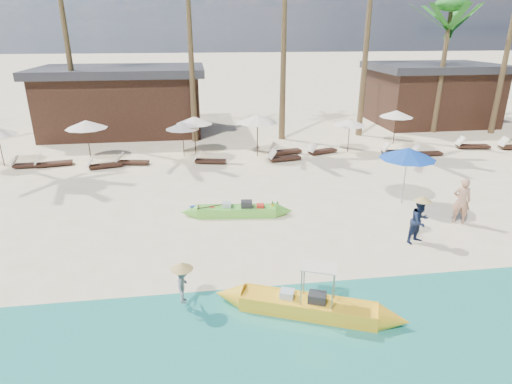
{
  "coord_description": "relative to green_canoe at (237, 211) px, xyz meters",
  "views": [
    {
      "loc": [
        -3.22,
        -12.4,
        6.64
      ],
      "look_at": [
        -1.2,
        2.0,
        1.07
      ],
      "focal_mm": 30.0,
      "sensor_mm": 36.0,
      "label": 1
    }
  ],
  "objects": [
    {
      "name": "pavilion_east",
      "position": [
        15.89,
        15.13,
        1.99
      ],
      "size": [
        8.8,
        6.6,
        4.3
      ],
      "color": "#341E15",
      "rests_on": "ground"
    },
    {
      "name": "resort_parasol_3",
      "position": [
        -7.04,
        8.21,
        1.78
      ],
      "size": [
        2.14,
        2.14,
        2.2
      ],
      "color": "#341E15",
      "rests_on": "ground"
    },
    {
      "name": "resort_parasol_6",
      "position": [
        1.93,
        7.95,
        1.89
      ],
      "size": [
        2.26,
        2.26,
        2.33
      ],
      "color": "#341E15",
      "rests_on": "ground"
    },
    {
      "name": "lounger_8_left",
      "position": [
        11.2,
        6.69,
        -0.01
      ],
      "size": [
        1.71,
        0.54,
        0.58
      ],
      "rotation": [
        0.0,
        0.0,
        0.01
      ],
      "color": "#341E15",
      "rests_on": "ground"
    },
    {
      "name": "palm_6",
      "position": [
        14.72,
        12.15,
        6.85
      ],
      "size": [
        2.08,
        2.08,
        8.51
      ],
      "color": "brown",
      "rests_on": "ground"
    },
    {
      "name": "ground",
      "position": [
        1.89,
        -2.37,
        -0.2
      ],
      "size": [
        240.0,
        240.0,
        0.0
      ],
      "primitive_type": "plane",
      "color": "#FFE4BC",
      "rests_on": "ground"
    },
    {
      "name": "vendor_yellow",
      "position": [
        -1.87,
        -5.5,
        0.48
      ],
      "size": [
        0.45,
        0.69,
        1.01
      ],
      "primitive_type": "imported",
      "rotation": [
        0.0,
        0.0,
        1.46
      ],
      "color": "gray",
      "rests_on": "ground"
    },
    {
      "name": "lounger_6_right",
      "position": [
        3.43,
        8.07,
        0.01
      ],
      "size": [
        1.94,
        0.96,
        0.63
      ],
      "rotation": [
        0.0,
        0.0,
        0.22
      ],
      "color": "#341E15",
      "rests_on": "ground"
    },
    {
      "name": "lounger_7_left",
      "position": [
        5.55,
        7.9,
        -0.0
      ],
      "size": [
        1.84,
        1.1,
        0.6
      ],
      "rotation": [
        0.0,
        0.0,
        0.35
      ],
      "color": "#341E15",
      "rests_on": "ground"
    },
    {
      "name": "lounger_9_left",
      "position": [
        14.61,
        7.73,
        0.02
      ],
      "size": [
        2.0,
        0.87,
        0.66
      ],
      "rotation": [
        0.0,
        0.0,
        -0.15
      ],
      "color": "#341E15",
      "rests_on": "ground"
    },
    {
      "name": "lounger_4_left",
      "position": [
        -6.17,
        6.83,
        -0.01
      ],
      "size": [
        1.76,
        0.92,
        0.57
      ],
      "rotation": [
        0.0,
        0.0,
        0.25
      ],
      "color": "#341E15",
      "rests_on": "ground"
    },
    {
      "name": "pavilion_west",
      "position": [
        -6.11,
        15.13,
        1.99
      ],
      "size": [
        10.8,
        6.6,
        4.3
      ],
      "color": "#341E15",
      "rests_on": "ground"
    },
    {
      "name": "lounger_4_right",
      "position": [
        -4.82,
        7.26,
        -0.02
      ],
      "size": [
        1.7,
        0.75,
        0.56
      ],
      "rotation": [
        0.0,
        0.0,
        -0.16
      ],
      "color": "#341E15",
      "rests_on": "ground"
    },
    {
      "name": "lounger_3_left",
      "position": [
        -9.98,
        7.45,
        -0.01
      ],
      "size": [
        1.68,
        0.56,
        0.57
      ],
      "rotation": [
        0.0,
        0.0,
        0.03
      ],
      "color": "#341E15",
      "rests_on": "ground"
    },
    {
      "name": "blue_umbrella",
      "position": [
        6.73,
        0.28,
        1.91
      ],
      "size": [
        2.17,
        2.17,
        2.34
      ],
      "color": "#99999E",
      "rests_on": "ground"
    },
    {
      "name": "yellow_canoe",
      "position": [
        1.16,
        -6.19,
        0.03
      ],
      "size": [
        5.1,
        2.38,
        1.4
      ],
      "rotation": [
        0.0,
        0.0,
        -0.39
      ],
      "color": "yellow",
      "rests_on": "ground"
    },
    {
      "name": "resort_parasol_4",
      "position": [
        -2.12,
        8.44,
        1.51
      ],
      "size": [
        1.85,
        1.85,
        1.9
      ],
      "color": "#341E15",
      "rests_on": "ground"
    },
    {
      "name": "lounger_5_left",
      "position": [
        -0.84,
        6.92,
        -0.01
      ],
      "size": [
        1.74,
        0.87,
        0.57
      ],
      "rotation": [
        0.0,
        0.0,
        -0.22
      ],
      "color": "#341E15",
      "rests_on": "ground"
    },
    {
      "name": "resort_parasol_8",
      "position": [
        10.58,
        9.43,
        1.66
      ],
      "size": [
        2.0,
        2.0,
        2.06
      ],
      "color": "#341E15",
      "rests_on": "ground"
    },
    {
      "name": "vendor_green",
      "position": [
        5.72,
        -2.95,
        0.56
      ],
      "size": [
        0.91,
        0.82,
        1.53
      ],
      "primitive_type": "imported",
      "rotation": [
        0.0,
        0.0,
        0.4
      ],
      "color": "#16203D",
      "rests_on": "ground"
    },
    {
      "name": "lounger_6_left",
      "position": [
        3.13,
        6.82,
        -0.0
      ],
      "size": [
        1.84,
        0.86,
        0.6
      ],
      "rotation": [
        0.0,
        0.0,
        0.18
      ],
      "color": "#341E15",
      "rests_on": "ground"
    },
    {
      "name": "lounger_7_right",
      "position": [
        9.71,
        7.09,
        0.02
      ],
      "size": [
        2.03,
        0.8,
        0.67
      ],
      "rotation": [
        0.0,
        0.0,
        -0.1
      ],
      "color": "#341E15",
      "rests_on": "ground"
    },
    {
      "name": "tourist",
      "position": [
        7.97,
        -1.7,
        0.65
      ],
      "size": [
        0.73,
        0.61,
        1.7
      ],
      "primitive_type": "imported",
      "rotation": [
        0.0,
        0.0,
        2.76
      ],
      "color": "tan",
      "rests_on": "ground"
    },
    {
      "name": "wet_sand_strip",
      "position": [
        1.89,
        -7.37,
        -0.2
      ],
      "size": [
        240.0,
        4.5,
        0.01
      ],
      "primitive_type": "cube",
      "color": "tan",
      "rests_on": "ground"
    },
    {
      "name": "green_canoe",
      "position": [
        0.0,
        0.0,
        0.0
      ],
      "size": [
        4.73,
        0.92,
        0.6
      ],
      "rotation": [
        0.0,
        0.0,
        -0.1
      ],
      "color": "#5DBC39",
      "rests_on": "ground"
    },
    {
      "name": "lounger_3_right",
      "position": [
        -8.82,
        7.52,
        0.0
      ],
      "size": [
        1.86,
        0.88,
        0.61
      ],
      "rotation": [
        0.0,
        0.0,
        0.19
      ],
      "color": "#341E15",
      "rests_on": "ground"
    },
    {
      "name": "resort_parasol_7",
      "position": [
        7.2,
        8.1,
        1.51
      ],
      "size": [
        1.84,
        1.84,
        1.9
      ],
      "color": "#341E15",
      "rests_on": "ground"
    },
    {
      "name": "resort_parasol_5",
      "position": [
        -1.47,
        8.96,
        1.69
      ],
      "size": [
        2.04,
        2.04,
        2.1
      ],
      "color": "#341E15",
      "rests_on": "ground"
    }
  ]
}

